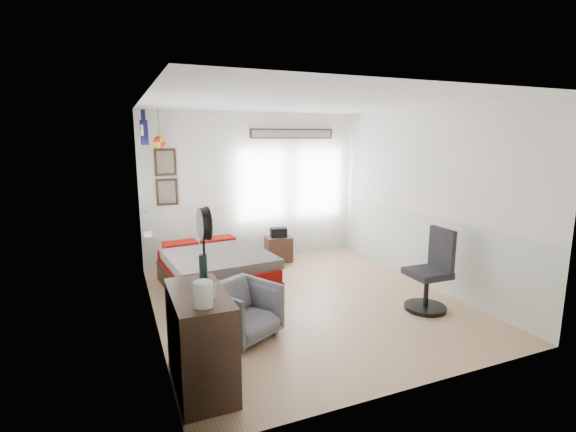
% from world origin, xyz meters
% --- Properties ---
extents(ground_plane, '(4.00, 4.50, 0.01)m').
position_xyz_m(ground_plane, '(0.00, 0.00, -0.01)').
color(ground_plane, tan).
extents(room_shell, '(4.02, 4.52, 2.71)m').
position_xyz_m(room_shell, '(-0.08, 0.19, 1.61)').
color(room_shell, silver).
rests_on(room_shell, ground_plane).
extents(wall_decor, '(3.55, 1.32, 1.44)m').
position_xyz_m(wall_decor, '(-1.10, 1.96, 2.10)').
color(wall_decor, '#382514').
rests_on(wall_decor, room_shell).
extents(bed, '(1.52, 2.03, 0.61)m').
position_xyz_m(bed, '(-1.07, 0.89, 0.30)').
color(bed, '#331D12').
rests_on(bed, ground_plane).
extents(dresser, '(0.48, 1.00, 0.90)m').
position_xyz_m(dresser, '(-1.74, -1.45, 0.45)').
color(dresser, '#331D12').
rests_on(dresser, ground_plane).
extents(armchair, '(0.92, 0.93, 0.63)m').
position_xyz_m(armchair, '(-1.11, -0.69, 0.32)').
color(armchair, slate).
rests_on(armchair, ground_plane).
extents(nightstand, '(0.49, 0.41, 0.46)m').
position_xyz_m(nightstand, '(0.35, 1.93, 0.23)').
color(nightstand, '#331D12').
rests_on(nightstand, ground_plane).
extents(task_chair, '(0.55, 0.55, 1.09)m').
position_xyz_m(task_chair, '(1.41, -0.88, 0.44)').
color(task_chair, black).
rests_on(task_chair, ground_plane).
extents(kettle, '(0.19, 0.16, 0.21)m').
position_xyz_m(kettle, '(-1.76, -1.77, 1.01)').
color(kettle, silver).
rests_on(kettle, dresser).
extents(bottle, '(0.08, 0.08, 0.31)m').
position_xyz_m(bottle, '(-1.67, -1.34, 1.06)').
color(bottle, black).
rests_on(bottle, dresser).
extents(stand_fan, '(0.09, 0.31, 0.76)m').
position_xyz_m(stand_fan, '(-1.65, -1.36, 1.49)').
color(stand_fan, black).
rests_on(stand_fan, dresser).
extents(black_bag, '(0.32, 0.24, 0.17)m').
position_xyz_m(black_bag, '(0.35, 1.93, 0.54)').
color(black_bag, black).
rests_on(black_bag, nightstand).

